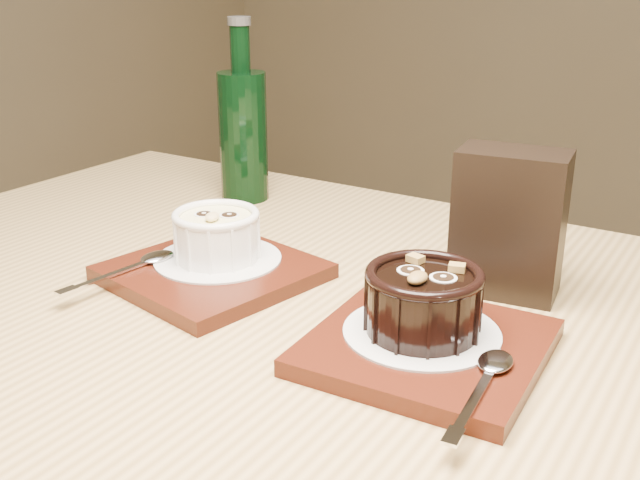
# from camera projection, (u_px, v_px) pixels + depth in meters

# --- Properties ---
(table) EXTENTS (1.21, 0.81, 0.75)m
(table) POSITION_uv_depth(u_px,v_px,m) (326.00, 422.00, 0.68)
(table) COLOR #9F7C45
(table) RESTS_ON ground
(tray_left) EXTENTS (0.21, 0.21, 0.01)m
(tray_left) POSITION_uv_depth(u_px,v_px,m) (213.00, 272.00, 0.75)
(tray_left) COLOR #45170B
(tray_left) RESTS_ON table
(doily_left) EXTENTS (0.13, 0.13, 0.00)m
(doily_left) POSITION_uv_depth(u_px,v_px,m) (218.00, 259.00, 0.77)
(doily_left) COLOR silver
(doily_left) RESTS_ON tray_left
(ramekin_white) EXTENTS (0.09, 0.09, 0.05)m
(ramekin_white) POSITION_uv_depth(u_px,v_px,m) (217.00, 233.00, 0.76)
(ramekin_white) COLOR white
(ramekin_white) RESTS_ON doily_left
(spoon_left) EXTENTS (0.04, 0.14, 0.01)m
(spoon_left) POSITION_uv_depth(u_px,v_px,m) (129.00, 267.00, 0.74)
(spoon_left) COLOR white
(spoon_left) RESTS_ON tray_left
(tray_right) EXTENTS (0.19, 0.19, 0.01)m
(tray_right) POSITION_uv_depth(u_px,v_px,m) (427.00, 347.00, 0.61)
(tray_right) COLOR #45170B
(tray_right) RESTS_ON table
(doily_right) EXTENTS (0.13, 0.13, 0.00)m
(doily_right) POSITION_uv_depth(u_px,v_px,m) (422.00, 332.00, 0.62)
(doily_right) COLOR silver
(doily_right) RESTS_ON tray_right
(ramekin_dark) EXTENTS (0.10, 0.10, 0.06)m
(ramekin_dark) POSITION_uv_depth(u_px,v_px,m) (423.00, 298.00, 0.60)
(ramekin_dark) COLOR black
(ramekin_dark) RESTS_ON doily_right
(spoon_right) EXTENTS (0.04, 0.14, 0.01)m
(spoon_right) POSITION_uv_depth(u_px,v_px,m) (483.00, 383.00, 0.54)
(spoon_right) COLOR white
(spoon_right) RESTS_ON tray_right
(condiment_stand) EXTENTS (0.11, 0.07, 0.14)m
(condiment_stand) POSITION_uv_depth(u_px,v_px,m) (509.00, 223.00, 0.71)
(condiment_stand) COLOR black
(condiment_stand) RESTS_ON table
(green_bottle) EXTENTS (0.06, 0.06, 0.24)m
(green_bottle) POSITION_uv_depth(u_px,v_px,m) (243.00, 131.00, 0.98)
(green_bottle) COLOR black
(green_bottle) RESTS_ON table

